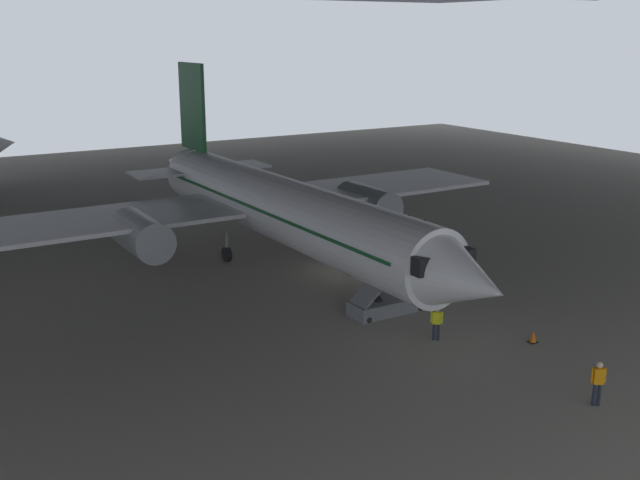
# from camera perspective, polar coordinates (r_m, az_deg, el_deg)

# --- Properties ---
(ground_plane) EXTENTS (110.00, 110.00, 0.00)m
(ground_plane) POSITION_cam_1_polar(r_m,az_deg,el_deg) (43.23, -0.07, -2.74)
(ground_plane) COLOR gray
(airplane_main) EXTENTS (34.66, 36.07, 11.34)m
(airplane_main) POSITION_cam_1_polar(r_m,az_deg,el_deg) (44.78, -3.14, 2.43)
(airplane_main) COLOR white
(airplane_main) RESTS_ON ground_plane
(boarding_stairs) EXTENTS (4.19, 1.55, 4.63)m
(boarding_stairs) POSITION_cam_1_polar(r_m,az_deg,el_deg) (37.70, 5.07, -4.36)
(boarding_stairs) COLOR slate
(boarding_stairs) RESTS_ON ground_plane
(crew_worker_near_nose) EXTENTS (0.47, 0.38, 1.74)m
(crew_worker_near_nose) POSITION_cam_1_polar(r_m,az_deg,el_deg) (30.22, 20.07, -9.85)
(crew_worker_near_nose) COLOR #232838
(crew_worker_near_nose) RESTS_ON ground_plane
(crew_worker_by_stairs) EXTENTS (0.43, 0.40, 1.56)m
(crew_worker_by_stairs) POSITION_cam_1_polar(r_m,az_deg,el_deg) (34.59, 8.70, -6.06)
(crew_worker_by_stairs) COLOR #232838
(crew_worker_by_stairs) RESTS_ON ground_plane
(traffic_cone_orange) EXTENTS (0.36, 0.36, 0.60)m
(traffic_cone_orange) POSITION_cam_1_polar(r_m,az_deg,el_deg) (35.45, 15.66, -6.95)
(traffic_cone_orange) COLOR black
(traffic_cone_orange) RESTS_ON ground_plane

